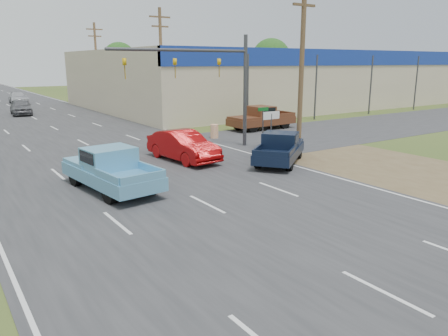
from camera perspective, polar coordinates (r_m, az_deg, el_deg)
ground at (r=11.44m, az=20.19°, el=-15.10°), size 200.00×200.00×0.00m
main_road at (r=46.70m, az=-23.55°, el=5.99°), size 15.00×180.00×0.02m
cross_road at (r=25.64m, az=-14.12°, el=1.25°), size 120.00×10.00×0.02m
dirt_verge at (r=25.48m, az=16.74°, el=0.99°), size 8.00×18.00×0.01m
big_box_store at (r=60.92m, az=7.71°, el=11.65°), size 50.00×28.10×6.60m
utility_pole_1 at (r=25.83m, az=10.12°, el=13.41°), size 2.00×0.28×10.00m
utility_pole_2 at (r=40.77m, az=-8.19°, el=13.51°), size 2.00×0.28×10.00m
utility_pole_3 at (r=57.49m, az=-16.30°, el=13.12°), size 2.00×0.28×10.00m
tree_3 at (r=98.69m, az=6.15°, el=14.10°), size 8.40×8.40×10.40m
tree_5 at (r=107.71m, az=-13.51°, el=13.60°), size 7.98×7.98×9.88m
barrel_0 at (r=24.56m, az=8.75°, el=2.14°), size 0.56×0.56×1.00m
barrel_1 at (r=31.44m, az=-1.26°, el=4.81°), size 0.56×0.56×1.00m
lane_sign at (r=25.94m, az=6.19°, el=5.97°), size 1.20×0.08×2.52m
street_name_sign at (r=27.50m, az=5.11°, el=5.82°), size 0.80×0.08×2.61m
signal_mast at (r=26.73m, az=-1.91°, el=12.51°), size 9.12×0.40×7.00m
red_convertible at (r=24.24m, az=-5.37°, el=2.88°), size 2.24×5.16×1.65m
blue_pickup at (r=19.23m, az=-14.74°, el=-0.06°), size 2.76×5.75×1.84m
navy_pickup at (r=23.82m, az=7.34°, el=2.67°), size 5.15×4.61×1.67m
brown_pickup at (r=35.71m, az=4.77°, el=6.57°), size 5.75×2.37×1.88m
distant_car_grey at (r=50.18m, az=-25.02°, el=7.22°), size 2.29×4.87×1.61m
distant_car_silver at (r=64.03m, az=-25.28°, el=8.27°), size 2.32×5.23×1.49m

